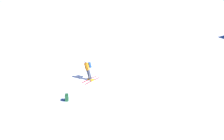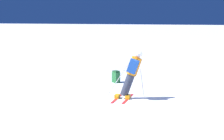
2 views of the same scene
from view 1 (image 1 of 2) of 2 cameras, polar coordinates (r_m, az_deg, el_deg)
ground_plane at (r=18.70m, az=-7.67°, el=-1.01°), size 300.00×300.00×0.00m
skier at (r=17.47m, az=-6.32°, el=0.28°), size 1.43×1.64×1.66m
spare_backpack at (r=15.35m, az=-11.74°, el=-7.05°), size 0.37×0.34×0.50m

